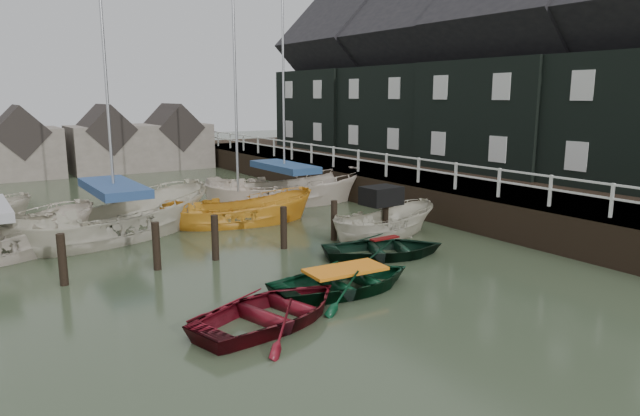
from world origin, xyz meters
TOP-DOWN VIEW (x-y plane):
  - ground at (0.00, 0.00)m, footprint 120.00×120.00m
  - pier at (9.48, 10.00)m, footprint 3.04×32.00m
  - land_strip at (15.00, 10.00)m, footprint 14.00×38.00m
  - quay_houses at (14.99, 8.66)m, footprint 6.52×28.14m
  - mooring_pilings at (-1.11, 3.00)m, footprint 13.72×0.22m
  - far_sheds at (0.83, 26.00)m, footprint 14.00×4.08m
  - rowboat_red at (-2.07, -2.28)m, footprint 4.59×3.79m
  - rowboat_green at (0.47, -1.46)m, footprint 4.15×3.09m
  - rowboat_dkgreen at (3.35, 0.44)m, footprint 4.58×3.98m
  - motorboat at (4.94, 2.40)m, footprint 4.49×1.83m
  - sailboat_b at (-2.99, 7.63)m, footprint 8.30×5.14m
  - sailboat_c at (1.59, 7.25)m, footprint 6.35×3.57m
  - sailboat_d at (5.21, 9.94)m, footprint 7.97×5.18m

SIDE VIEW (x-z plane):
  - ground at x=0.00m, z-range 0.00..0.00m
  - land_strip at x=15.00m, z-range -0.75..0.75m
  - rowboat_red at x=-2.07m, z-range -0.41..0.41m
  - rowboat_green at x=0.47m, z-range -0.41..0.41m
  - rowboat_dkgreen at x=3.35m, z-range -0.40..0.40m
  - sailboat_c at x=1.59m, z-range -5.57..5.60m
  - sailboat_b at x=-2.99m, z-range -6.05..6.17m
  - sailboat_d at x=5.21m, z-range -6.53..6.66m
  - motorboat at x=4.94m, z-range -1.23..1.41m
  - mooring_pilings at x=-1.11m, z-range -0.40..1.40m
  - pier at x=9.48m, z-range -0.64..2.06m
  - far_sheds at x=0.83m, z-range -0.34..4.06m
  - quay_houses at x=14.99m, z-range 0.68..10.68m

